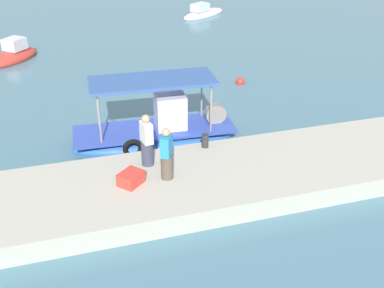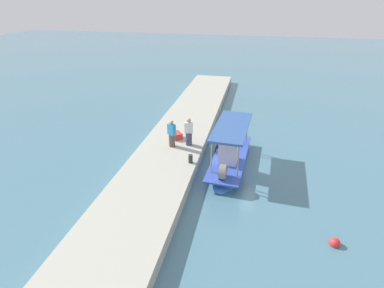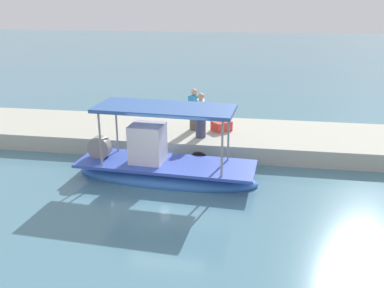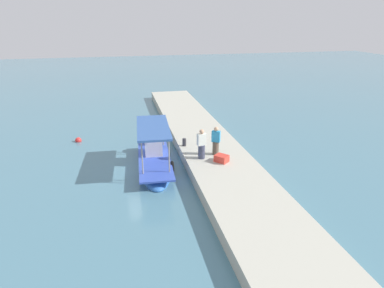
# 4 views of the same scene
# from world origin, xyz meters

# --- Properties ---
(ground_plane) EXTENTS (120.00, 120.00, 0.00)m
(ground_plane) POSITION_xyz_m (0.00, 0.00, 0.00)
(ground_plane) COLOR teal
(dock_quay) EXTENTS (36.00, 3.91, 0.66)m
(dock_quay) POSITION_xyz_m (0.00, -4.13, 0.33)
(dock_quay) COLOR #B4B3A3
(dock_quay) RESTS_ON ground_plane
(main_fishing_boat) EXTENTS (6.38, 2.21, 2.89)m
(main_fishing_boat) POSITION_xyz_m (0.35, -0.46, 0.43)
(main_fishing_boat) COLOR #336DC3
(main_fishing_boat) RESTS_ON ground_plane
(fisherman_near_bollard) EXTENTS (0.52, 0.55, 1.71)m
(fisherman_near_bollard) POSITION_xyz_m (-0.15, -4.08, 1.43)
(fisherman_near_bollard) COLOR brown
(fisherman_near_bollard) RESTS_ON dock_quay
(fisherman_by_crate) EXTENTS (0.45, 0.54, 1.77)m
(fisherman_by_crate) POSITION_xyz_m (-0.56, -3.11, 1.46)
(fisherman_by_crate) COLOR #3D425A
(fisherman_by_crate) RESTS_ON dock_quay
(mooring_bollard) EXTENTS (0.24, 0.24, 0.48)m
(mooring_bollard) POSITION_xyz_m (1.58, -2.52, 0.90)
(mooring_bollard) COLOR #2D2D33
(mooring_bollard) RESTS_ON dock_quay
(cargo_crate) EXTENTS (0.91, 0.90, 0.39)m
(cargo_crate) POSITION_xyz_m (-1.29, -4.10, 0.85)
(cargo_crate) COLOR red
(cargo_crate) RESTS_ON dock_quay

